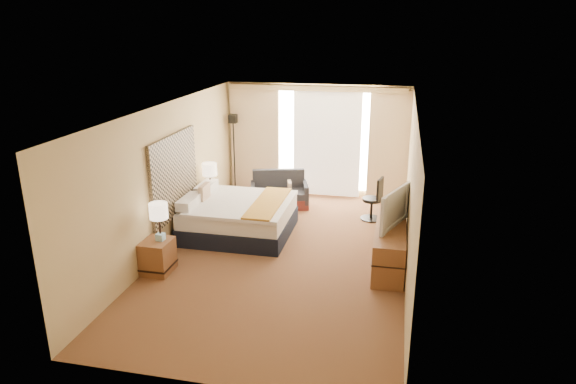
% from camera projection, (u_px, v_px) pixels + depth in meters
% --- Properties ---
extents(floor, '(4.20, 7.00, 0.02)m').
position_uv_depth(floor, '(283.00, 255.00, 9.06)').
color(floor, '#552118').
rests_on(floor, ground).
extents(ceiling, '(4.20, 7.00, 0.02)m').
position_uv_depth(ceiling, '(283.00, 108.00, 8.24)').
color(ceiling, white).
rests_on(ceiling, wall_back).
extents(wall_back, '(4.20, 0.02, 2.60)m').
position_uv_depth(wall_back, '(317.00, 141.00, 11.89)').
color(wall_back, tan).
rests_on(wall_back, ground).
extents(wall_front, '(4.20, 0.02, 2.60)m').
position_uv_depth(wall_front, '(209.00, 283.00, 5.40)').
color(wall_front, tan).
rests_on(wall_front, ground).
extents(wall_left, '(0.02, 7.00, 2.60)m').
position_uv_depth(wall_left, '(168.00, 177.00, 9.08)').
color(wall_left, tan).
rests_on(wall_left, ground).
extents(wall_right, '(0.02, 7.00, 2.60)m').
position_uv_depth(wall_right, '(411.00, 194.00, 8.22)').
color(wall_right, tan).
rests_on(wall_right, ground).
extents(headboard, '(0.06, 1.85, 1.50)m').
position_uv_depth(headboard, '(174.00, 176.00, 9.26)').
color(headboard, black).
rests_on(headboard, wall_left).
extents(nightstand_left, '(0.45, 0.52, 0.55)m').
position_uv_depth(nightstand_left, '(158.00, 256.00, 8.38)').
color(nightstand_left, brown).
rests_on(nightstand_left, floor).
extents(nightstand_right, '(0.45, 0.52, 0.55)m').
position_uv_depth(nightstand_right, '(211.00, 206.00, 10.70)').
color(nightstand_right, brown).
rests_on(nightstand_right, floor).
extents(media_dresser, '(0.50, 1.80, 0.70)m').
position_uv_depth(media_dresser, '(390.00, 246.00, 8.58)').
color(media_dresser, brown).
rests_on(media_dresser, floor).
extents(window, '(2.30, 0.02, 2.30)m').
position_uv_depth(window, '(327.00, 141.00, 11.81)').
color(window, white).
rests_on(window, wall_back).
extents(curtains, '(4.12, 0.19, 2.56)m').
position_uv_depth(curtains, '(316.00, 137.00, 11.76)').
color(curtains, beige).
rests_on(curtains, floor).
extents(bed, '(1.97, 1.80, 0.96)m').
position_uv_depth(bed, '(239.00, 217.00, 9.88)').
color(bed, black).
rests_on(bed, floor).
extents(loveseat, '(1.39, 1.00, 0.78)m').
position_uv_depth(loveseat, '(279.00, 195.00, 11.42)').
color(loveseat, maroon).
rests_on(loveseat, floor).
extents(floor_lamp, '(0.24, 0.24, 1.90)m').
position_uv_depth(floor_lamp, '(234.00, 138.00, 11.93)').
color(floor_lamp, black).
rests_on(floor_lamp, floor).
extents(desk_chair, '(0.44, 0.44, 0.91)m').
position_uv_depth(desk_chair, '(374.00, 201.00, 10.57)').
color(desk_chair, black).
rests_on(desk_chair, floor).
extents(lamp_left, '(0.30, 0.30, 0.63)m').
position_uv_depth(lamp_left, '(159.00, 212.00, 8.19)').
color(lamp_left, black).
rests_on(lamp_left, nightstand_left).
extents(lamp_right, '(0.30, 0.30, 0.63)m').
position_uv_depth(lamp_right, '(210.00, 170.00, 10.49)').
color(lamp_right, black).
rests_on(lamp_right, nightstand_right).
extents(tissue_box, '(0.13, 0.13, 0.11)m').
position_uv_depth(tissue_box, '(160.00, 237.00, 8.30)').
color(tissue_box, '#99CEED').
rests_on(tissue_box, nightstand_left).
extents(telephone, '(0.20, 0.16, 0.07)m').
position_uv_depth(telephone, '(215.00, 194.00, 10.46)').
color(telephone, black).
rests_on(telephone, nightstand_right).
extents(television, '(0.55, 1.09, 0.64)m').
position_uv_depth(television, '(389.00, 207.00, 8.45)').
color(television, black).
rests_on(television, media_dresser).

